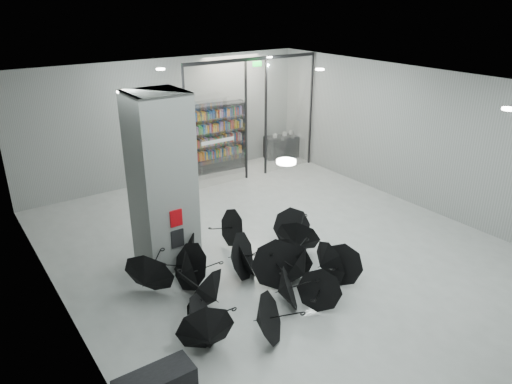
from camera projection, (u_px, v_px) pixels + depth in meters
room at (308, 148)px, 10.07m from camera, size 14.00×14.02×4.01m
column at (162, 182)px, 10.58m from camera, size 1.20×1.20×4.00m
fire_cabinet at (176, 218)px, 10.36m from camera, size 0.28×0.04×0.38m
info_panel at (178, 239)px, 10.56m from camera, size 0.30×0.03×0.42m
exit_sign at (257, 64)px, 14.98m from camera, size 0.30×0.06×0.15m
glass_partition at (253, 114)px, 15.75m from camera, size 5.06×0.08×4.00m
bench at (155, 384)px, 7.48m from camera, size 1.23×0.53×0.40m
bookshelf at (217, 138)px, 16.72m from camera, size 2.21×0.62×2.39m
shop_counter at (282, 147)px, 18.36m from camera, size 1.49×0.87×0.84m
umbrella_cluster at (249, 276)px, 10.14m from camera, size 5.33×4.48×1.28m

